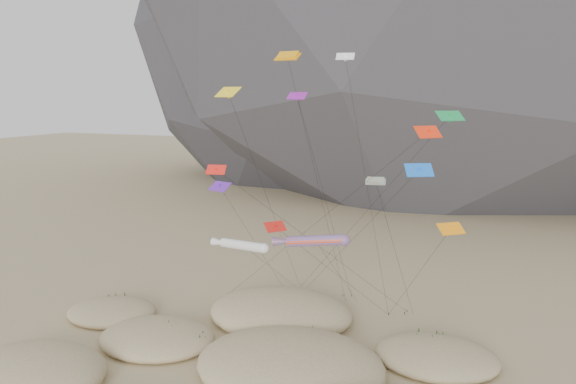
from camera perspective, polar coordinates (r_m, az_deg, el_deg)
The scene contains 8 objects.
dunes at distance 53.40m, azimuth -4.66°, elevation -16.72°, with size 50.11×38.82×3.87m.
dune_grass at distance 52.44m, azimuth -3.31°, elevation -17.12°, with size 43.94×27.40×1.42m.
kite_stakes at distance 68.89m, azimuth 5.04°, elevation -10.98°, with size 21.84×5.13×0.30m.
rainbow_tube_kite at distance 51.13m, azimuth 2.53°, elevation -4.97°, with size 7.24×17.18×12.35m.
white_tube_kite at distance 52.73m, azimuth -4.85°, elevation -5.40°, with size 6.99×20.36×11.50m.
orange_parafoil at distance 58.85m, azimuth 0.04°, elevation 13.33°, with size 6.02×8.32×29.01m.
multi_parafoil at distance 54.25m, azimuth 8.95°, elevation 0.88°, with size 3.70×9.83×16.88m.
delta_kites at distance 52.07m, azimuth 4.34°, elevation 3.88°, with size 28.65×21.71×28.59m.
Camera 1 is at (19.66, -38.43, 24.65)m, focal length 35.00 mm.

